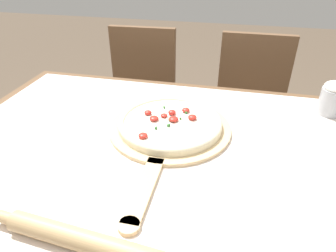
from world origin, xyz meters
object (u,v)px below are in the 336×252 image
(flour_cup, at_px, (333,98))
(pizza, at_px, (170,123))
(rolling_pin, at_px, (83,240))
(chair_left, at_px, (141,95))
(pizza_peel, at_px, (168,131))
(chair_right, at_px, (250,106))

(flour_cup, bearing_deg, pizza, -156.60)
(rolling_pin, bearing_deg, flour_cup, 49.47)
(chair_left, xyz_separation_m, flour_cup, (0.87, -0.48, 0.31))
(pizza_peel, relative_size, pizza, 1.88)
(flour_cup, bearing_deg, chair_right, 116.30)
(pizza, relative_size, chair_right, 0.38)
(rolling_pin, height_order, chair_right, chair_right)
(pizza, relative_size, rolling_pin, 0.80)
(chair_left, relative_size, chair_right, 1.00)
(pizza, bearing_deg, chair_left, 115.14)
(pizza, xyz_separation_m, chair_right, (0.30, 0.71, -0.27))
(chair_right, bearing_deg, rolling_pin, -106.90)
(chair_right, height_order, flour_cup, chair_right)
(pizza_peel, distance_m, flour_cup, 0.59)
(rolling_pin, relative_size, chair_right, 0.48)
(pizza, relative_size, flour_cup, 2.78)
(rolling_pin, bearing_deg, chair_left, 102.41)
(pizza_peel, distance_m, rolling_pin, 0.46)
(rolling_pin, bearing_deg, pizza, 81.41)
(rolling_pin, distance_m, chair_left, 1.25)
(pizza_peel, height_order, flour_cup, flour_cup)
(pizza_peel, bearing_deg, rolling_pin, -99.06)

